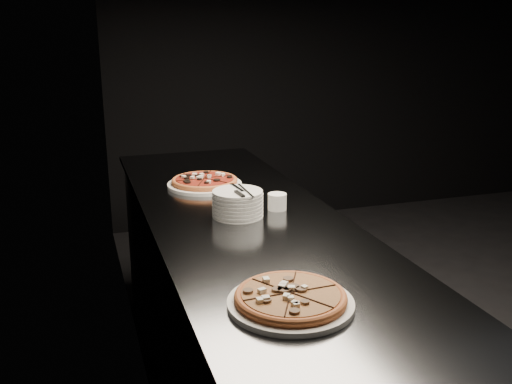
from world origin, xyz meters
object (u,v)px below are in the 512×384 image
object	(u,v)px
counter	(245,321)
plate_stack	(238,203)
ramekin	(277,201)
cutlery	(241,191)
pizza_tomato	(205,182)
pizza_mushroom	(291,299)

from	to	relation	value
counter	plate_stack	size ratio (longest dim) A/B	12.50
plate_stack	ramekin	bearing A→B (deg)	9.47
cutlery	ramekin	world-z (taller)	cutlery
cutlery	plate_stack	bearing A→B (deg)	111.54
plate_stack	cutlery	distance (m)	0.06
cutlery	ramekin	distance (m)	0.19
counter	pizza_tomato	distance (m)	0.67
counter	cutlery	distance (m)	0.56
pizza_tomato	plate_stack	bearing A→B (deg)	-86.73
counter	pizza_tomato	size ratio (longest dim) A/B	7.13
plate_stack	cutlery	world-z (taller)	cutlery
cutlery	counter	bearing A→B (deg)	31.53
counter	ramekin	world-z (taller)	ramekin
counter	plate_stack	bearing A→B (deg)	176.92
pizza_tomato	cutlery	size ratio (longest dim) A/B	1.64
plate_stack	pizza_tomato	bearing A→B (deg)	93.27
counter	pizza_mushroom	bearing A→B (deg)	-97.61
pizza_mushroom	plate_stack	world-z (taller)	plate_stack
counter	pizza_mushroom	distance (m)	0.90
plate_stack	ramekin	world-z (taller)	plate_stack
counter	ramekin	size ratio (longest dim) A/B	32.24
pizza_mushroom	pizza_tomato	bearing A→B (deg)	87.66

